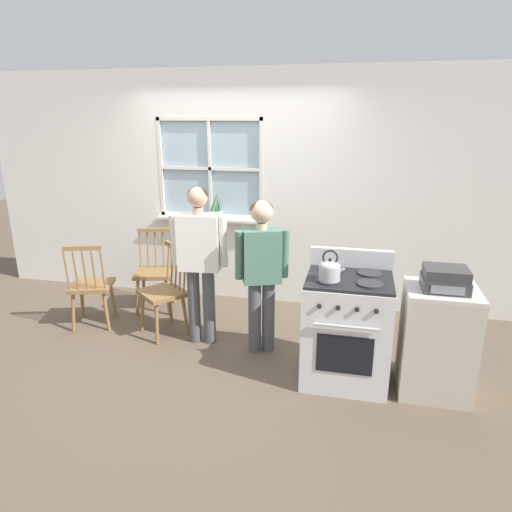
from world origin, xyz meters
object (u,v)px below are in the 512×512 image
stove (347,328)px  kettle (330,270)px  person_teen_center (262,263)px  potted_plant (217,211)px  chair_near_wall (91,287)px  stereo (445,279)px  chair_center_cluster (154,273)px  person_elderly_left (200,252)px  chair_by_window (164,293)px  side_counter (437,341)px

stove → kettle: (-0.16, -0.13, 0.55)m
person_teen_center → kettle: bearing=-54.8°
stove → potted_plant: size_ratio=3.33×
chair_near_wall → kettle: (2.53, -0.59, 0.58)m
person_teen_center → kettle: (0.64, -0.45, 0.13)m
potted_plant → stereo: size_ratio=0.96×
chair_near_wall → potted_plant: size_ratio=2.88×
chair_center_cluster → person_elderly_left: bearing=-53.4°
stove → person_elderly_left: bearing=165.7°
chair_by_window → person_elderly_left: 0.67m
person_teen_center → potted_plant: bearing=104.2°
chair_center_cluster → person_teen_center: 1.65m
person_elderly_left → stove: 1.54m
kettle → stereo: kettle is taller
kettle → side_counter: (0.87, 0.10, -0.57)m
chair_by_window → chair_near_wall: same height
chair_center_cluster → person_elderly_left: size_ratio=0.60×
kettle → side_counter: bearing=6.2°
kettle → side_counter: 1.05m
potted_plant → side_counter: 2.86m
chair_by_window → person_teen_center: (1.05, -0.15, 0.45)m
stove → stereo: stove is taller
stereo → stove: bearing=175.5°
person_teen_center → kettle: 0.79m
stove → stereo: size_ratio=3.19×
stove → side_counter: bearing=-2.9°
chair_near_wall → chair_center_cluster: 0.73m
chair_center_cluster → stereo: (2.94, -1.08, 0.54)m
chair_near_wall → person_elderly_left: 1.37m
chair_by_window → kettle: bearing=20.6°
chair_near_wall → kettle: 2.66m
chair_by_window → person_teen_center: bearing=31.9°
chair_by_window → potted_plant: potted_plant is taller
stereo → person_teen_center: bearing=166.2°
stove → person_teen_center: bearing=158.6°
chair_near_wall → person_elderly_left: bearing=158.7°
chair_by_window → stereo: stereo is taller
chair_center_cluster → side_counter: 3.12m
chair_near_wall → stove: 2.73m
person_elderly_left → chair_near_wall: bearing=170.4°
chair_near_wall → stove: size_ratio=0.86×
chair_near_wall → potted_plant: potted_plant is taller
side_counter → stereo: size_ratio=2.65×
person_elderly_left → stereo: person_elderly_left is taller
chair_by_window → potted_plant: size_ratio=2.88×
side_counter → stereo: (0.00, -0.02, 0.54)m
person_elderly_left → person_teen_center: 0.62m
person_elderly_left → stereo: bearing=-16.4°
person_elderly_left → potted_plant: (-0.19, 1.14, 0.16)m
chair_near_wall → side_counter: bearing=154.8°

